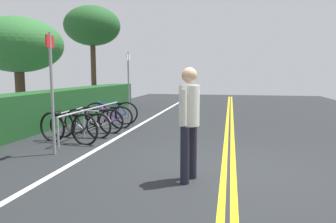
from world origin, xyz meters
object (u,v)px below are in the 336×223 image
object	(u,v)px
bicycle_3	(105,117)
sign_post_far	(129,79)
pedestrian	(189,116)
tree_mid	(18,45)
tree_far_right	(92,27)
bicycle_2	(94,121)
bicycle_1	(80,125)
bicycle_4	(112,113)
bicycle_0	(68,128)
bike_rack	(94,114)
sign_post_near	(52,83)

from	to	relation	value
bicycle_3	sign_post_far	bearing A→B (deg)	-1.16
pedestrian	tree_mid	bearing A→B (deg)	51.97
bicycle_3	tree_far_right	size ratio (longest dim) A/B	0.34
bicycle_2	tree_far_right	size ratio (longest dim) A/B	0.35
bicycle_1	sign_post_far	world-z (taller)	sign_post_far
bicycle_3	tree_far_right	xyz separation A→B (m)	(5.67, 2.87, 3.57)
bicycle_4	pedestrian	bearing A→B (deg)	-147.24
bicycle_0	bicycle_3	xyz separation A→B (m)	(2.08, -0.08, -0.03)
bike_rack	tree_far_right	distance (m)	7.74
bicycle_4	sign_post_far	world-z (taller)	sign_post_far
bicycle_1	bicycle_2	world-z (taller)	bicycle_2
bike_rack	bicycle_0	world-z (taller)	bicycle_0
bike_rack	bicycle_3	size ratio (longest dim) A/B	2.31
bike_rack	bicycle_4	xyz separation A→B (m)	(1.48, 0.03, -0.16)
sign_post_near	tree_far_right	size ratio (longest dim) A/B	0.51
bicycle_0	bicycle_4	xyz separation A→B (m)	(2.86, -0.01, -0.00)
tree_far_right	sign_post_near	bearing A→B (deg)	-160.95
pedestrian	sign_post_near	xyz separation A→B (m)	(1.09, 2.97, 0.46)
bicycle_2	sign_post_near	distance (m)	2.64
bicycle_0	bicycle_1	distance (m)	0.67
sign_post_near	sign_post_far	distance (m)	5.38
bicycle_3	sign_post_far	world-z (taller)	sign_post_far
bicycle_4	bicycle_2	bearing A→B (deg)	-177.64
bicycle_0	tree_mid	size ratio (longest dim) A/B	0.47
sign_post_near	sign_post_far	xyz separation A→B (m)	(5.38, 0.13, -0.03)
sign_post_near	tree_mid	bearing A→B (deg)	42.06
bicycle_0	sign_post_near	xyz separation A→B (m)	(-1.05, -0.25, 1.12)
bike_rack	tree_mid	distance (m)	4.50
bike_rack	bicycle_0	xyz separation A→B (m)	(-1.38, 0.04, -0.16)
bicycle_0	bicycle_4	bearing A→B (deg)	-0.11
bicycle_0	bicycle_2	xyz separation A→B (m)	(1.32, -0.07, -0.03)
bicycle_2	bicycle_3	distance (m)	0.76
tree_far_right	bicycle_1	bearing A→B (deg)	-158.60
bike_rack	bicycle_3	distance (m)	0.72
pedestrian	bicycle_0	bearing A→B (deg)	56.38
bicycle_2	tree_far_right	world-z (taller)	tree_far_right
tree_far_right	bicycle_4	bearing A→B (deg)	-150.25
bike_rack	bicycle_1	size ratio (longest dim) A/B	2.27
sign_post_far	tree_far_right	xyz separation A→B (m)	(3.42, 2.91, 2.45)
bicycle_0	bicycle_2	distance (m)	1.32
sign_post_far	pedestrian	bearing A→B (deg)	-154.41
bicycle_0	bike_rack	bearing A→B (deg)	-1.57
bicycle_1	pedestrian	distance (m)	4.34
tree_far_right	bike_rack	bearing A→B (deg)	-156.06
bike_rack	bicycle_2	bearing A→B (deg)	-152.84
pedestrian	sign_post_near	size ratio (longest dim) A/B	0.71
pedestrian	sign_post_near	bearing A→B (deg)	69.80
bicycle_0	sign_post_far	bearing A→B (deg)	-1.64
sign_post_near	sign_post_far	world-z (taller)	sign_post_near
bicycle_0	bicycle_3	distance (m)	2.08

